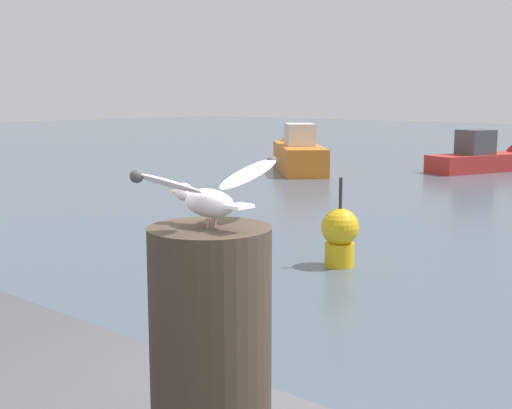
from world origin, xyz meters
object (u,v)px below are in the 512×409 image
at_px(boat_red, 492,158).
at_px(boat_orange, 297,154).
at_px(mooring_post, 211,343).
at_px(seagull, 208,192).
at_px(channel_buoy, 340,235).

height_order(boat_red, boat_orange, boat_orange).
bearing_deg(boat_red, mooring_post, -70.90).
bearing_deg(boat_orange, seagull, -53.67).
bearing_deg(channel_buoy, mooring_post, -59.91).
xyz_separation_m(mooring_post, channel_buoy, (-3.86, 6.66, -1.16)).
bearing_deg(mooring_post, seagull, 177.90).
bearing_deg(boat_orange, mooring_post, -53.66).
height_order(seagull, channel_buoy, seagull).
relative_size(boat_red, channel_buoy, 3.60).
bearing_deg(boat_red, channel_buoy, -76.61).
bearing_deg(channel_buoy, boat_red, 103.39).
xyz_separation_m(boat_orange, channel_buoy, (8.68, -10.38, -0.06)).
height_order(mooring_post, channel_buoy, mooring_post).
relative_size(mooring_post, boat_red, 0.18).
relative_size(seagull, channel_buoy, 0.51).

